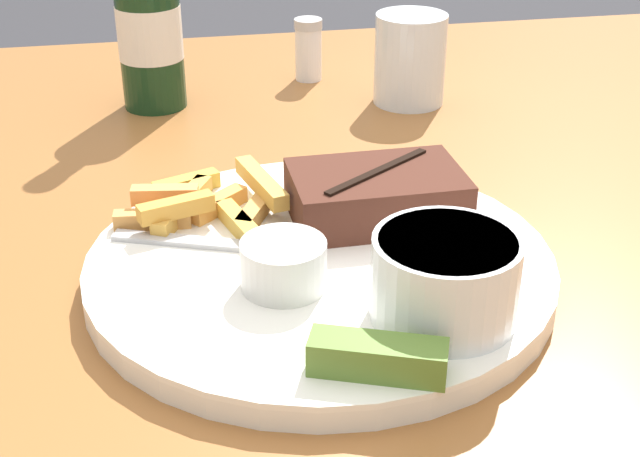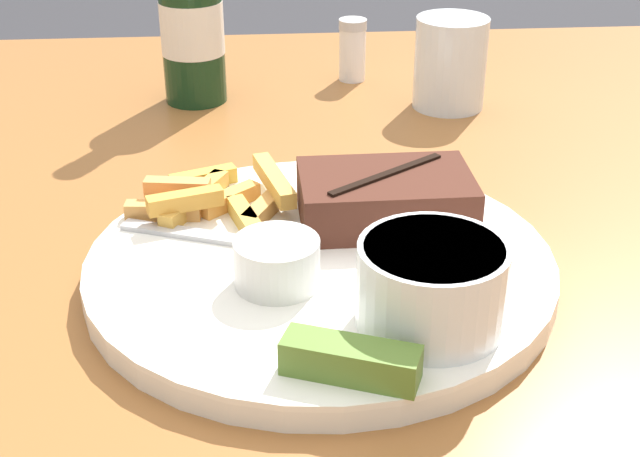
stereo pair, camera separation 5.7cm
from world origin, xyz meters
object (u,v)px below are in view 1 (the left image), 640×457
at_px(dinner_plate, 320,267).
at_px(beer_bottle, 149,28).
at_px(dipping_sauce_cup, 284,262).
at_px(fork_utensil, 201,242).
at_px(knife_utensil, 318,222).
at_px(pickle_spear, 378,357).
at_px(salt_shaker, 308,49).
at_px(steak_portion, 377,195).
at_px(coleslaw_cup, 445,274).
at_px(drinking_glass, 410,59).

xyz_separation_m(dinner_plate, beer_bottle, (-0.10, 0.35, 0.07)).
relative_size(dipping_sauce_cup, beer_bottle, 0.24).
height_order(fork_utensil, knife_utensil, knife_utensil).
distance_m(pickle_spear, salt_shaker, 0.54).
height_order(steak_portion, fork_utensil, steak_portion).
distance_m(fork_utensil, salt_shaker, 0.40).
relative_size(coleslaw_cup, fork_utensil, 0.66).
xyz_separation_m(dinner_plate, dipping_sauce_cup, (-0.03, -0.03, 0.03)).
bearing_deg(steak_portion, drinking_glass, 69.41).
bearing_deg(pickle_spear, drinking_glass, 71.97).
bearing_deg(beer_bottle, coleslaw_cup, -70.64).
bearing_deg(knife_utensil, coleslaw_cup, -125.62).
relative_size(steak_portion, coleslaw_cup, 1.40).
bearing_deg(pickle_spear, fork_utensil, 117.46).
bearing_deg(salt_shaker, steak_portion, -92.60).
bearing_deg(coleslaw_cup, knife_utensil, 112.03).
height_order(steak_portion, knife_utensil, steak_portion).
distance_m(pickle_spear, fork_utensil, 0.18).
xyz_separation_m(beer_bottle, drinking_glass, (0.25, -0.04, -0.03)).
bearing_deg(pickle_spear, beer_bottle, 102.05).
distance_m(coleslaw_cup, dipping_sauce_cup, 0.10).
distance_m(pickle_spear, knife_utensil, 0.17).
bearing_deg(beer_bottle, drinking_glass, -8.48).
height_order(knife_utensil, salt_shaker, salt_shaker).
relative_size(coleslaw_cup, dipping_sauce_cup, 1.61).
bearing_deg(steak_portion, coleslaw_cup, -86.81).
height_order(coleslaw_cup, fork_utensil, coleslaw_cup).
height_order(dipping_sauce_cup, beer_bottle, beer_bottle).
relative_size(pickle_spear, drinking_glass, 0.87).
bearing_deg(drinking_glass, pickle_spear, -108.03).
height_order(dinner_plate, knife_utensil, knife_utensil).
bearing_deg(fork_utensil, dinner_plate, 0.00).
bearing_deg(coleslaw_cup, dinner_plate, 124.22).
xyz_separation_m(dipping_sauce_cup, fork_utensil, (-0.05, 0.06, -0.02)).
relative_size(dipping_sauce_cup, pickle_spear, 0.70).
bearing_deg(drinking_glass, dinner_plate, -115.49).
bearing_deg(knife_utensil, fork_utensil, 130.66).
relative_size(coleslaw_cup, salt_shaker, 1.32).
xyz_separation_m(drinking_glass, salt_shaker, (-0.09, 0.09, -0.01)).
distance_m(fork_utensil, drinking_glass, 0.37).
height_order(dinner_plate, fork_utensil, fork_utensil).
xyz_separation_m(pickle_spear, salt_shaker, (0.06, 0.53, 0.00)).
relative_size(steak_portion, fork_utensil, 0.93).
bearing_deg(fork_utensil, knife_utensil, 29.30).
distance_m(dipping_sauce_cup, pickle_spear, 0.10).
relative_size(dinner_plate, beer_bottle, 1.41).
relative_size(fork_utensil, drinking_glass, 1.47).
height_order(coleslaw_cup, knife_utensil, coleslaw_cup).
xyz_separation_m(dinner_plate, pickle_spear, (0.01, -0.13, 0.02)).
bearing_deg(beer_bottle, dipping_sauce_cup, -80.05).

